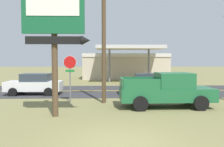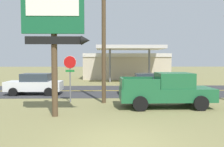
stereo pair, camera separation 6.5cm
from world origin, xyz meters
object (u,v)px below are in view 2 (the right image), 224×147
object	(u,v)px
stop_sign	(70,70)
gas_station	(126,65)
utility_pole	(104,29)
car_silver_mid_lane	(148,84)
pickup_green_parked_on_lawn	(167,90)
motel_sign	(55,22)
car_white_far_lane	(35,84)

from	to	relation	value
stop_sign	gas_station	size ratio (longest dim) A/B	0.25
utility_pole	car_silver_mid_lane	world-z (taller)	utility_pole
stop_sign	car_silver_mid_lane	xyz separation A→B (m)	(5.55, 3.52, -1.20)
gas_station	pickup_green_parked_on_lawn	bearing A→B (deg)	-88.48
gas_station	motel_sign	bearing A→B (deg)	-102.63
utility_pole	car_white_far_lane	bearing A→B (deg)	145.27
car_silver_mid_lane	car_white_far_lane	world-z (taller)	same
gas_station	car_silver_mid_lane	xyz separation A→B (m)	(0.39, -16.07, -1.11)
car_silver_mid_lane	gas_station	bearing A→B (deg)	91.39
utility_pole	gas_station	xyz separation A→B (m)	(3.03, 19.81, -2.65)
stop_sign	car_white_far_lane	world-z (taller)	stop_sign
stop_sign	car_white_far_lane	distance (m)	4.94
motel_sign	stop_sign	xyz separation A→B (m)	(0.10, 3.88, -2.42)
stop_sign	utility_pole	xyz separation A→B (m)	(2.13, -0.22, 2.57)
pickup_green_parked_on_lawn	car_silver_mid_lane	world-z (taller)	pickup_green_parked_on_lawn
utility_pole	car_silver_mid_lane	bearing A→B (deg)	47.60
motel_sign	car_white_far_lane	xyz separation A→B (m)	(-3.16, 7.40, -3.61)
motel_sign	car_silver_mid_lane	xyz separation A→B (m)	(5.65, 7.40, -3.61)
stop_sign	car_white_far_lane	bearing A→B (deg)	132.87
motel_sign	car_silver_mid_lane	world-z (taller)	motel_sign
stop_sign	car_white_far_lane	xyz separation A→B (m)	(-3.26, 3.52, -1.20)
motel_sign	pickup_green_parked_on_lawn	size ratio (longest dim) A/B	1.25
utility_pole	pickup_green_parked_on_lawn	world-z (taller)	utility_pole
gas_station	car_silver_mid_lane	size ratio (longest dim) A/B	2.86
stop_sign	pickup_green_parked_on_lawn	bearing A→B (deg)	-16.72
motel_sign	gas_station	bearing A→B (deg)	77.37
car_white_far_lane	car_silver_mid_lane	bearing A→B (deg)	0.00
stop_sign	pickup_green_parked_on_lawn	size ratio (longest dim) A/B	0.56
utility_pole	car_silver_mid_lane	xyz separation A→B (m)	(3.42, 3.74, -3.76)
motel_sign	pickup_green_parked_on_lawn	bearing A→B (deg)	20.36
utility_pole	gas_station	size ratio (longest dim) A/B	0.72
motel_sign	car_silver_mid_lane	distance (m)	9.99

